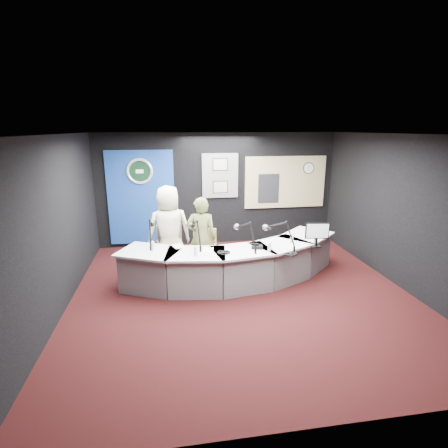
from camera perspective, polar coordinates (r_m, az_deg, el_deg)
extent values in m
plane|color=black|center=(6.46, 2.93, -11.27)|extent=(6.00, 6.00, 0.00)
cube|color=silver|center=(5.77, 3.32, 14.43)|extent=(6.00, 6.00, 0.02)
cube|color=black|center=(8.85, -0.98, 5.66)|extent=(6.00, 0.02, 2.80)
cube|color=black|center=(3.27, 14.45, -12.28)|extent=(6.00, 0.02, 2.80)
cube|color=black|center=(6.10, -25.65, -0.35)|extent=(0.02, 6.00, 2.80)
cube|color=black|center=(7.21, 27.14, 1.70)|extent=(0.02, 6.00, 2.80)
cube|color=navy|center=(8.79, -13.33, 4.18)|extent=(1.60, 0.05, 2.30)
torus|color=silver|center=(8.65, -13.61, 8.36)|extent=(0.63, 0.07, 0.63)
cylinder|color=black|center=(8.66, -13.61, 8.36)|extent=(0.48, 0.01, 0.48)
cube|color=slate|center=(8.78, -0.63, 7.89)|extent=(0.90, 0.04, 1.10)
cube|color=gray|center=(8.72, -0.61, 9.69)|extent=(0.34, 0.02, 0.27)
cube|color=gray|center=(8.79, -0.60, 6.05)|extent=(0.34, 0.02, 0.27)
cube|color=tan|center=(9.21, 9.97, 6.75)|extent=(2.12, 0.06, 1.32)
cube|color=#D4AB86|center=(9.20, 9.99, 6.74)|extent=(2.00, 0.02, 1.20)
cube|color=black|center=(9.07, 7.28, 5.77)|extent=(0.55, 0.02, 0.75)
cylinder|color=white|center=(9.35, 13.65, 8.85)|extent=(0.28, 0.01, 0.28)
cube|color=#686157|center=(7.45, -8.85, -2.57)|extent=(0.51, 0.15, 0.70)
imported|color=beige|center=(7.13, -8.96, -0.98)|extent=(0.98, 0.73, 1.82)
imported|color=#5A6233|center=(6.86, -3.73, -2.28)|extent=(0.65, 0.49, 1.63)
cube|color=black|center=(6.66, 14.94, -1.05)|extent=(0.42, 0.09, 0.29)
cube|color=black|center=(6.49, 5.42, -3.73)|extent=(0.24, 0.21, 0.05)
torus|color=black|center=(6.24, 10.89, -4.83)|extent=(0.20, 0.20, 0.03)
torus|color=black|center=(6.21, -0.04, -4.63)|extent=(0.22, 0.22, 0.04)
cube|color=white|center=(6.63, -7.49, -3.59)|extent=(0.27, 0.32, 0.00)
cube|color=white|center=(6.39, -2.61, -4.22)|extent=(0.23, 0.29, 0.00)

